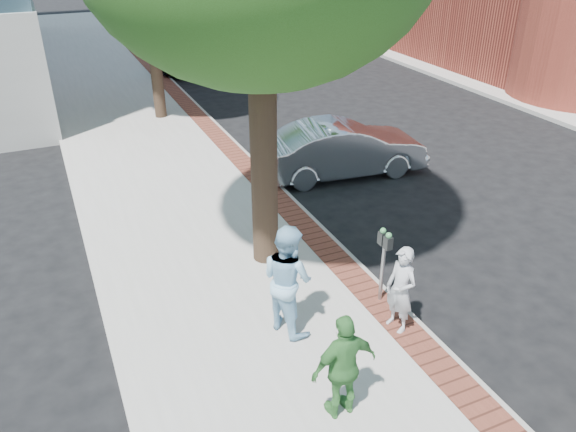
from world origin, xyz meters
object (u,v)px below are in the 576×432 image
person_gray (401,290)px  person_officer (288,279)px  bg_car (209,54)px  parking_meter (384,251)px  sedan_silver (343,149)px  person_green (344,367)px

person_gray → person_officer: bearing=-126.9°
bg_car → parking_meter: bearing=166.6°
person_officer → sedan_silver: size_ratio=0.43×
person_green → sedan_silver: (4.24, 7.64, -0.24)m
person_green → bg_car: 20.77m
person_gray → person_officer: size_ratio=0.80×
person_officer → bg_car: person_officer is taller
sedan_silver → bg_car: 12.69m
bg_car → person_green: bearing=162.1°
parking_meter → sedan_silver: (2.31, 5.60, -0.45)m
parking_meter → person_green: bearing=-133.5°
person_officer → sedan_silver: 7.00m
person_gray → person_green: (-1.77, -1.24, 0.06)m
person_gray → sedan_silver: person_gray is taller
person_gray → person_officer: 1.90m
person_gray → person_officer: (-1.71, 0.80, 0.20)m
parking_meter → sedan_silver: size_ratio=0.32×
sedan_silver → bg_car: bearing=6.2°
parking_meter → bg_car: (2.33, 18.29, -0.40)m
sedan_silver → parking_meter: bearing=164.0°
parking_meter → sedan_silver: parking_meter is taller
parking_meter → person_gray: (-0.16, -0.80, -0.27)m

